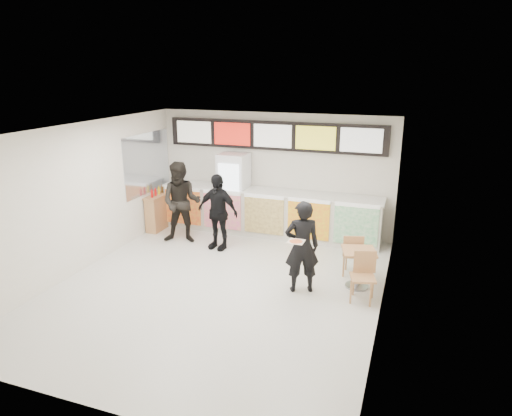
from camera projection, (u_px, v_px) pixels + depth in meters
The scene contains 15 objects.
floor at pixel (218, 287), 8.74m from camera, with size 7.00×7.00×0.00m, color beige.
ceiling at pixel (214, 130), 7.87m from camera, with size 7.00×7.00×0.00m, color white.
wall_back at pixel (274, 173), 11.46m from camera, with size 6.00×6.00×0.00m, color silver.
wall_left at pixel (82, 198), 9.27m from camera, with size 7.00×7.00×0.00m, color silver.
wall_right at pixel (386, 231), 7.34m from camera, with size 7.00×7.00×0.00m, color silver.
service_counter at pixel (269, 213), 11.36m from camera, with size 5.56×0.77×1.14m.
menu_board at pixel (273, 136), 11.10m from camera, with size 5.50×0.14×0.70m.
drinks_fridge at pixel (234, 193), 11.55m from camera, with size 0.70×0.67×2.00m.
mirror_panel at pixel (148, 163), 11.40m from camera, with size 0.01×2.00×1.50m, color #B2B7BF.
customer_main at pixel (302, 247), 8.36m from camera, with size 0.64×0.42×1.76m, color black.
customer_left at pixel (181, 203), 10.77m from camera, with size 0.95×0.74×1.96m, color black.
customer_mid at pixel (217, 212), 10.41m from camera, with size 1.04×0.43×1.77m, color black.
pizza_slice at pixel (296, 241), 7.88m from camera, with size 0.36×0.36×0.02m.
cafe_table at pixel (358, 262), 8.61m from camera, with size 0.82×1.59×0.90m.
condiment_ledge at pixel (158, 212), 11.77m from camera, with size 0.33×0.82×1.09m.
Camera 1 is at (3.34, -7.22, 4.01)m, focal length 32.00 mm.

